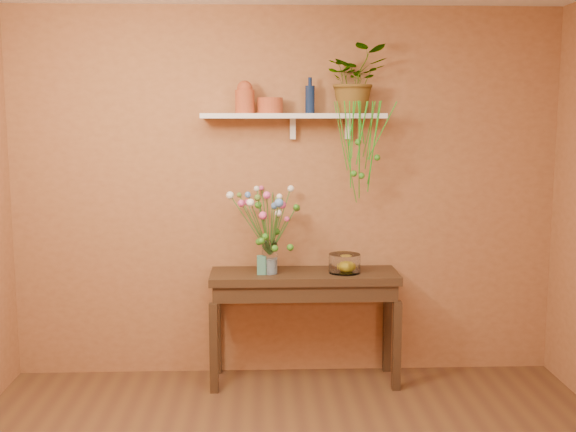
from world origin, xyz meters
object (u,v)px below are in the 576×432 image
(sideboard, at_px, (304,288))
(glass_bowl, at_px, (345,264))
(glass_vase, at_px, (270,260))
(bouquet, at_px, (268,211))
(blue_bottle, at_px, (310,99))
(spider_plant, at_px, (355,79))
(terracotta_jug, at_px, (245,98))

(sideboard, distance_m, glass_bowl, 0.34)
(sideboard, height_order, glass_bowl, glass_bowl)
(glass_vase, bearing_deg, bouquet, -126.29)
(blue_bottle, height_order, bouquet, blue_bottle)
(spider_plant, height_order, glass_bowl, spider_plant)
(sideboard, distance_m, spider_plant, 1.53)
(blue_bottle, relative_size, glass_bowl, 1.12)
(terracotta_jug, height_order, bouquet, terracotta_jug)
(blue_bottle, bearing_deg, sideboard, -108.87)
(spider_plant, xyz_separation_m, glass_vase, (-0.61, -0.15, -1.26))
(bouquet, bearing_deg, spider_plant, 14.79)
(terracotta_jug, bearing_deg, sideboard, -10.67)
(glass_bowl, bearing_deg, glass_vase, -179.27)
(bouquet, bearing_deg, glass_bowl, 1.90)
(glass_vase, distance_m, glass_bowl, 0.53)
(terracotta_jug, xyz_separation_m, blue_bottle, (0.46, 0.05, -0.01))
(spider_plant, height_order, bouquet, spider_plant)
(sideboard, relative_size, bouquet, 2.32)
(blue_bottle, bearing_deg, terracotta_jug, -173.64)
(sideboard, bearing_deg, terracotta_jug, 169.33)
(sideboard, bearing_deg, glass_bowl, -4.81)
(sideboard, relative_size, spider_plant, 2.82)
(terracotta_jug, relative_size, bouquet, 0.39)
(sideboard, xyz_separation_m, terracotta_jug, (-0.42, 0.08, 1.35))
(bouquet, xyz_separation_m, glass_bowl, (0.54, 0.02, -0.38))
(terracotta_jug, xyz_separation_m, spider_plant, (0.78, 0.04, 0.13))
(sideboard, distance_m, blue_bottle, 1.35)
(bouquet, bearing_deg, glass_vase, 53.71)
(sideboard, distance_m, terracotta_jug, 1.42)
(blue_bottle, height_order, glass_bowl, blue_bottle)
(blue_bottle, xyz_separation_m, glass_vase, (-0.29, -0.16, -1.13))
(sideboard, xyz_separation_m, blue_bottle, (0.04, 0.13, 1.35))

